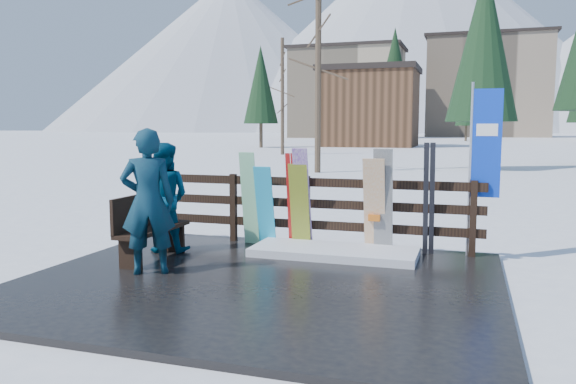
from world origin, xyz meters
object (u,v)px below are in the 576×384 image
(snowboard_0, at_px, (265,206))
(snowboard_5, at_px, (374,206))
(snowboard_4, at_px, (383,201))
(snowboard_1, at_px, (249,199))
(snowboard_3, at_px, (303,198))
(rental_flag, at_px, (483,150))
(bench, at_px, (149,225))
(person_front, at_px, (148,202))
(snowboard_2, at_px, (300,206))
(person_back, at_px, (164,197))

(snowboard_0, bearing_deg, snowboard_5, 0.00)
(snowboard_4, relative_size, snowboard_5, 1.09)
(snowboard_1, xyz_separation_m, snowboard_3, (0.91, 0.00, 0.04))
(snowboard_3, xyz_separation_m, rental_flag, (2.70, 0.27, 0.80))
(bench, height_order, snowboard_5, snowboard_5)
(snowboard_3, height_order, rental_flag, rental_flag)
(snowboard_4, relative_size, person_front, 0.85)
(bench, distance_m, snowboard_2, 2.37)
(snowboard_4, bearing_deg, rental_flag, 10.80)
(snowboard_2, distance_m, person_front, 2.59)
(snowboard_1, relative_size, person_back, 0.91)
(bench, distance_m, snowboard_1, 1.78)
(snowboard_0, height_order, snowboard_4, snowboard_4)
(snowboard_2, distance_m, rental_flag, 2.91)
(snowboard_4, distance_m, rental_flag, 1.65)
(snowboard_2, xyz_separation_m, snowboard_4, (1.33, 0.00, 0.13))
(bench, bearing_deg, person_front, -58.34)
(snowboard_5, bearing_deg, snowboard_1, 180.00)
(snowboard_2, bearing_deg, snowboard_4, 0.00)
(snowboard_3, xyz_separation_m, person_front, (-1.50, -2.13, 0.16))
(snowboard_0, height_order, snowboard_2, snowboard_2)
(snowboard_1, xyz_separation_m, snowboard_2, (0.87, -0.00, -0.09))
(bench, xyz_separation_m, snowboard_3, (1.93, 1.43, 0.29))
(bench, bearing_deg, rental_flag, 20.19)
(bench, relative_size, person_back, 0.88)
(snowboard_5, height_order, rental_flag, rental_flag)
(snowboard_0, relative_size, snowboard_3, 0.81)
(snowboard_2, relative_size, snowboard_3, 0.84)
(rental_flag, xyz_separation_m, person_back, (-4.70, -1.15, -0.75))
(snowboard_2, height_order, person_back, person_back)
(snowboard_0, relative_size, snowboard_5, 0.89)
(snowboard_5, xyz_separation_m, person_front, (-2.65, -2.13, 0.23))
(snowboard_2, xyz_separation_m, person_front, (-1.45, -2.13, 0.28))
(snowboard_1, bearing_deg, snowboard_0, 0.00)
(snowboard_5, bearing_deg, snowboard_3, 180.00)
(bench, bearing_deg, snowboard_1, 54.64)
(person_front, bearing_deg, snowboard_0, -140.10)
(snowboard_0, distance_m, person_front, 2.32)
(snowboard_3, bearing_deg, snowboard_4, 0.00)
(snowboard_3, distance_m, rental_flag, 2.83)
(snowboard_0, bearing_deg, rental_flag, 4.62)
(snowboard_1, height_order, person_front, person_front)
(rental_flag, bearing_deg, person_back, -166.30)
(bench, relative_size, snowboard_0, 1.12)
(snowboard_1, bearing_deg, bench, -125.36)
(person_front, bearing_deg, snowboard_1, -133.53)
(snowboard_0, bearing_deg, snowboard_3, 0.00)
(snowboard_5, xyz_separation_m, person_back, (-3.15, -0.88, 0.12))
(person_front, distance_m, person_back, 1.36)
(snowboard_2, relative_size, snowboard_4, 0.85)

